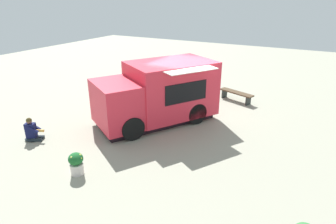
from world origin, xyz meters
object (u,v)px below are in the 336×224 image
Objects in this scene: person_customer at (32,132)px; planter_flowering_far at (76,163)px; food_truck at (158,94)px; plaza_bench at (236,94)px.

planter_flowering_far is (-2.94, 0.79, 0.03)m from person_customer.
planter_flowering_far is at bearing 87.97° from food_truck.
food_truck reaches higher than plaza_bench.
plaza_bench is at bearing -105.30° from planter_flowering_far.
person_customer reaches higher than plaza_bench.
planter_flowering_far is 8.59m from plaza_bench.
planter_flowering_far reaches higher than plaza_bench.
food_truck is 4.49m from planter_flowering_far.
plaza_bench is (-2.11, -3.87, -0.79)m from food_truck.
plaza_bench is (-2.27, -8.29, -0.00)m from planter_flowering_far.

